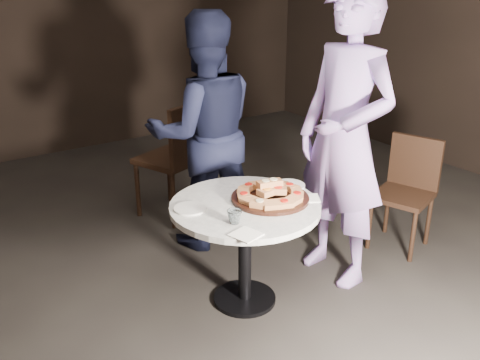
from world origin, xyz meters
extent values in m
plane|color=black|center=(0.00, 0.00, 0.00)|extent=(7.00, 7.00, 0.00)
cylinder|color=black|center=(-0.11, 0.04, 0.01)|extent=(0.48, 0.48, 0.03)
cylinder|color=black|center=(-0.11, 0.04, 0.32)|extent=(0.10, 0.10, 0.59)
cylinder|color=silver|center=(-0.11, 0.04, 0.63)|extent=(1.09, 1.09, 0.03)
cylinder|color=black|center=(0.05, 0.01, 0.66)|extent=(0.56, 0.56, 0.02)
cube|color=#BD7A49|center=(0.20, 0.02, 0.68)|extent=(0.09, 0.11, 0.04)
cylinder|color=red|center=(0.20, 0.02, 0.70)|extent=(0.05, 0.05, 0.01)
cube|color=#BD7A49|center=(0.18, 0.09, 0.68)|extent=(0.12, 0.12, 0.04)
cube|color=#BD7A49|center=(0.13, 0.14, 0.68)|extent=(0.12, 0.12, 0.04)
cylinder|color=beige|center=(0.13, 0.14, 0.70)|extent=(0.06, 0.06, 0.01)
cube|color=#BD7A49|center=(0.07, 0.16, 0.68)|extent=(0.11, 0.10, 0.04)
cube|color=#BD7A49|center=(0.00, 0.16, 0.68)|extent=(0.11, 0.09, 0.04)
cylinder|color=red|center=(0.00, 0.16, 0.70)|extent=(0.05, 0.05, 0.01)
cube|color=#BD7A49|center=(-0.06, 0.12, 0.68)|extent=(0.12, 0.12, 0.04)
cube|color=#BD7A49|center=(-0.10, 0.06, 0.68)|extent=(0.11, 0.12, 0.04)
cylinder|color=red|center=(-0.10, 0.06, 0.70)|extent=(0.06, 0.06, 0.01)
cube|color=#BD7A49|center=(-0.11, 0.00, 0.68)|extent=(0.09, 0.11, 0.04)
cube|color=#BD7A49|center=(-0.09, -0.07, 0.68)|extent=(0.11, 0.12, 0.04)
cylinder|color=beige|center=(-0.09, -0.07, 0.70)|extent=(0.06, 0.06, 0.01)
cube|color=#BD7A49|center=(-0.04, -0.12, 0.68)|extent=(0.12, 0.11, 0.04)
cube|color=#BD7A49|center=(0.02, -0.14, 0.68)|extent=(0.11, 0.10, 0.04)
cylinder|color=red|center=(0.02, -0.14, 0.70)|extent=(0.06, 0.06, 0.01)
cube|color=#BD7A49|center=(0.09, -0.14, 0.68)|extent=(0.11, 0.10, 0.04)
cube|color=#BD7A49|center=(0.15, -0.10, 0.68)|extent=(0.12, 0.12, 0.04)
cylinder|color=red|center=(0.15, -0.10, 0.70)|extent=(0.06, 0.06, 0.01)
cube|color=#BD7A49|center=(0.19, -0.05, 0.68)|extent=(0.11, 0.12, 0.04)
cube|color=#BD7A49|center=(0.09, 0.03, 0.71)|extent=(0.07, 0.10, 0.04)
cylinder|color=#2D6B1E|center=(0.09, 0.03, 0.73)|extent=(0.04, 0.04, 0.01)
cube|color=#BD7A49|center=(0.02, 0.05, 0.71)|extent=(0.09, 0.10, 0.04)
cylinder|color=beige|center=(0.02, 0.05, 0.73)|extent=(0.05, 0.05, 0.01)
cube|color=#BD7A49|center=(0.00, -0.01, 0.71)|extent=(0.10, 0.08, 0.04)
cylinder|color=orange|center=(0.00, -0.01, 0.73)|extent=(0.05, 0.05, 0.01)
cube|color=#BD7A49|center=(0.07, -0.04, 0.71)|extent=(0.12, 0.12, 0.04)
cylinder|color=red|center=(0.07, -0.04, 0.73)|extent=(0.06, 0.06, 0.01)
cube|color=#BD7A49|center=(0.09, 0.03, 0.71)|extent=(0.11, 0.10, 0.04)
cylinder|color=#2D6B1E|center=(0.09, 0.03, 0.73)|extent=(0.06, 0.06, 0.01)
cube|color=#BD7A49|center=(0.07, 0.01, 0.75)|extent=(0.11, 0.10, 0.04)
cylinder|color=beige|center=(0.07, 0.01, 0.77)|extent=(0.06, 0.06, 0.01)
cube|color=#BD7A49|center=(0.02, 0.02, 0.75)|extent=(0.11, 0.09, 0.04)
cylinder|color=beige|center=(0.02, 0.02, 0.77)|extent=(0.05, 0.05, 0.01)
cylinder|color=white|center=(-0.40, 0.16, 0.65)|extent=(0.21, 0.21, 0.01)
cylinder|color=white|center=(0.27, 0.10, 0.65)|extent=(0.25, 0.25, 0.01)
imported|color=silver|center=(-0.29, -0.13, 0.68)|extent=(0.10, 0.10, 0.07)
cube|color=white|center=(-0.32, -0.27, 0.65)|extent=(0.16, 0.16, 0.01)
cube|color=white|center=(0.24, -0.11, 0.65)|extent=(0.17, 0.17, 0.01)
cube|color=black|center=(0.11, 1.40, 0.47)|extent=(0.57, 0.57, 0.04)
cube|color=black|center=(0.19, 1.19, 0.71)|extent=(0.43, 0.20, 0.47)
cylinder|color=black|center=(0.22, 1.64, 0.24)|extent=(0.05, 0.05, 0.47)
cylinder|color=black|center=(-0.13, 1.51, 0.24)|extent=(0.05, 0.05, 0.47)
cylinder|color=black|center=(0.36, 1.29, 0.24)|extent=(0.05, 0.05, 0.47)
cylinder|color=black|center=(0.00, 1.15, 0.24)|extent=(0.05, 0.05, 0.47)
cube|color=black|center=(1.20, -0.03, 0.39)|extent=(0.47, 0.47, 0.04)
cube|color=black|center=(1.37, 0.03, 0.59)|extent=(0.15, 0.36, 0.39)
cylinder|color=black|center=(1.00, 0.07, 0.20)|extent=(0.04, 0.04, 0.39)
cylinder|color=black|center=(1.10, -0.23, 0.20)|extent=(0.04, 0.04, 0.39)
cylinder|color=black|center=(1.30, 0.17, 0.20)|extent=(0.04, 0.04, 0.39)
cylinder|color=black|center=(1.40, -0.13, 0.20)|extent=(0.04, 0.04, 0.39)
imported|color=black|center=(0.11, 0.85, 0.82)|extent=(0.95, 0.84, 1.65)
imported|color=#866EAF|center=(0.58, -0.03, 0.93)|extent=(0.48, 0.70, 1.85)
camera|label=1|loc=(-1.70, -2.22, 1.90)|focal=40.00mm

